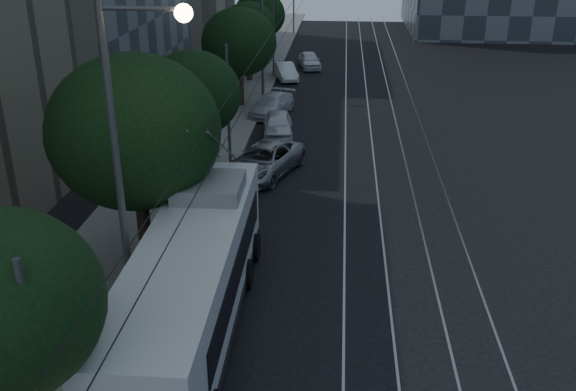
# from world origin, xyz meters

# --- Properties ---
(ground) EXTENTS (120.00, 120.00, 0.00)m
(ground) POSITION_xyz_m (0.00, 0.00, 0.00)
(ground) COLOR black
(ground) RESTS_ON ground
(sidewalk) EXTENTS (5.00, 90.00, 0.15)m
(sidewalk) POSITION_xyz_m (-7.50, 20.00, 0.07)
(sidewalk) COLOR slate
(sidewalk) RESTS_ON ground
(tram_rails) EXTENTS (4.52, 90.00, 0.02)m
(tram_rails) POSITION_xyz_m (2.50, 20.00, 0.01)
(tram_rails) COLOR gray
(tram_rails) RESTS_ON ground
(overhead_wires) EXTENTS (2.23, 90.00, 6.00)m
(overhead_wires) POSITION_xyz_m (-4.97, 20.00, 3.47)
(overhead_wires) COLOR black
(overhead_wires) RESTS_ON ground
(trolleybus) EXTENTS (2.72, 12.21, 5.63)m
(trolleybus) POSITION_xyz_m (-4.10, -3.26, 1.67)
(trolleybus) COLOR silver
(trolleybus) RESTS_ON ground
(pickup_silver) EXTENTS (3.99, 5.68, 1.44)m
(pickup_silver) POSITION_xyz_m (-3.56, 9.32, 0.72)
(pickup_silver) COLOR #97999E
(pickup_silver) RESTS_ON ground
(car_white_a) EXTENTS (1.99, 4.09, 1.34)m
(car_white_a) POSITION_xyz_m (-3.50, 15.24, 0.67)
(car_white_a) COLOR silver
(car_white_a) RESTS_ON ground
(car_white_b) EXTENTS (2.92, 4.63, 1.25)m
(car_white_b) POSITION_xyz_m (-4.30, 19.50, 0.62)
(car_white_b) COLOR silver
(car_white_b) RESTS_ON ground
(car_white_c) EXTENTS (2.35, 3.94, 1.23)m
(car_white_c) POSITION_xyz_m (-4.30, 29.00, 0.61)
(car_white_c) COLOR white
(car_white_c) RESTS_ON ground
(car_white_d) EXTENTS (2.28, 4.05, 1.30)m
(car_white_d) POSITION_xyz_m (-2.71, 33.23, 0.65)
(car_white_d) COLOR white
(car_white_d) RESTS_ON ground
(tree_1) EXTENTS (5.50, 5.50, 7.48)m
(tree_1) POSITION_xyz_m (-6.50, 0.00, 4.99)
(tree_1) COLOR black
(tree_1) RESTS_ON ground
(tree_2) EXTENTS (4.22, 4.22, 6.07)m
(tree_2) POSITION_xyz_m (-6.50, 8.09, 4.14)
(tree_2) COLOR black
(tree_2) RESTS_ON ground
(tree_3) EXTENTS (4.72, 4.72, 6.27)m
(tree_3) POSITION_xyz_m (-6.50, 21.14, 4.13)
(tree_3) COLOR black
(tree_3) RESTS_ON ground
(tree_4) EXTENTS (3.97, 3.97, 5.80)m
(tree_4) POSITION_xyz_m (-6.90, 28.15, 3.99)
(tree_4) COLOR black
(tree_4) RESTS_ON ground
(tree_5) EXTENTS (4.15, 4.15, 5.97)m
(tree_5) POSITION_xyz_m (-6.84, 34.01, 4.08)
(tree_5) COLOR black
(tree_5) RESTS_ON ground
(streetlamp_near) EXTENTS (2.34, 0.44, 9.63)m
(streetlamp_near) POSITION_xyz_m (-5.39, -3.68, 5.82)
(streetlamp_near) COLOR #555457
(streetlamp_near) RESTS_ON ground
(streetlamp_far) EXTENTS (2.52, 0.44, 10.49)m
(streetlamp_far) POSITION_xyz_m (-4.97, 23.86, 6.29)
(streetlamp_far) COLOR #555457
(streetlamp_far) RESTS_ON ground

